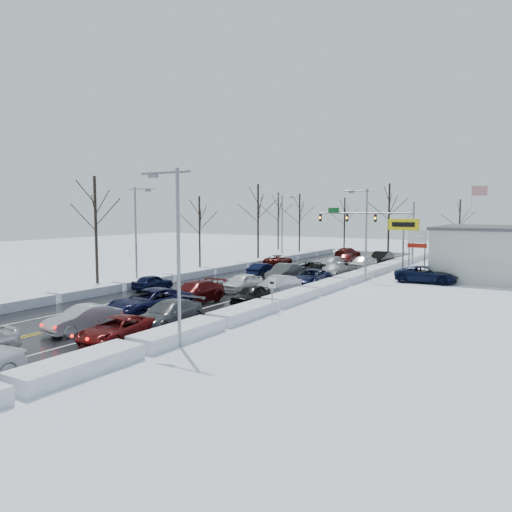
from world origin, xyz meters
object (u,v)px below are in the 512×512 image
Objects in this scene: tires_plus_sign at (404,228)px; oncoming_car_0 at (263,276)px; traffic_signal_mast at (375,221)px; flagpole at (472,218)px.

tires_plus_sign is 1.41× the size of oncoming_car_0.
oncoming_car_0 is at bearing -103.79° from traffic_signal_mast.
traffic_signal_mast is 2.21× the size of tires_plus_sign.
traffic_signal_mast is at bearing 120.46° from tires_plus_sign.
traffic_signal_mast is 11.90m from flagpole.
tires_plus_sign reaches higher than oncoming_car_0.
tires_plus_sign is at bearing -142.82° from oncoming_car_0.
traffic_signal_mast reaches higher than tires_plus_sign.
traffic_signal_mast is 21.98m from oncoming_car_0.
tires_plus_sign is 15.72m from oncoming_car_0.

